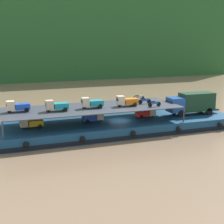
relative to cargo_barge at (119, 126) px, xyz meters
name	(u,v)px	position (x,y,z in m)	size (l,w,h in m)	color
ground_plane	(119,131)	(0.00, 0.03, -0.75)	(400.00, 400.00, 0.00)	#7F664C
hillside_far_bank	(34,24)	(0.00, 74.43, 15.67)	(121.46, 40.55, 29.15)	#235628
cargo_barge	(119,126)	(0.00, 0.00, 0.00)	(31.82, 9.21, 1.50)	navy
covered_lorry	(192,103)	(10.92, -0.30, 2.44)	(7.91, 2.49, 3.10)	#1E4C99
cargo_rack	(92,108)	(-3.80, 0.03, 2.69)	(22.62, 7.88, 2.00)	#383D47
mini_truck_lower_stern	(31,123)	(-11.57, -0.05, 1.44)	(2.79, 1.29, 1.38)	gold
mini_truck_lower_aft	(93,117)	(-3.55, 0.34, 1.44)	(2.74, 1.20, 1.38)	#1E47B7
mini_truck_lower_mid	(146,113)	(3.98, 0.19, 1.44)	(2.75, 1.22, 1.38)	red
mini_truck_upper_stern	(18,106)	(-12.94, 0.57, 3.44)	(2.75, 1.21, 1.38)	#1E47B7
mini_truck_upper_mid	(56,106)	(-8.49, -0.63, 3.44)	(2.77, 1.25, 1.38)	teal
mini_truck_upper_fore	(92,103)	(-3.93, -0.35, 3.44)	(2.76, 1.24, 1.38)	teal
mini_truck_upper_bow	(127,101)	(0.72, -0.66, 3.44)	(2.78, 1.27, 1.38)	orange
motorcycle_upper_port	(154,103)	(3.89, -2.34, 3.18)	(1.90, 0.55, 0.87)	black
motorcycle_upper_centre	(145,101)	(3.63, 0.02, 3.18)	(1.90, 0.55, 0.87)	black
motorcycle_upper_stbd	(138,98)	(3.79, 2.39, 3.18)	(1.90, 0.55, 0.87)	black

